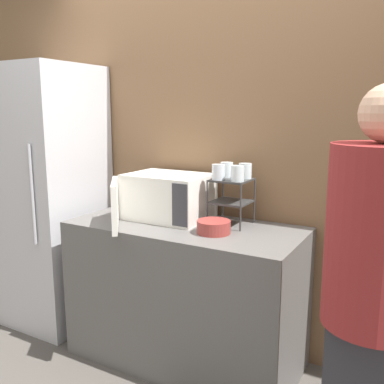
{
  "coord_description": "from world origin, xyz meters",
  "views": [
    {
      "loc": [
        1.28,
        -1.85,
        1.58
      ],
      "look_at": [
        0.03,
        0.36,
        1.1
      ],
      "focal_mm": 40.0,
      "sensor_mm": 36.0,
      "label": 1
    }
  ],
  "objects_px": {
    "glass_back_left": "(227,170)",
    "person": "(375,282)",
    "glass_back_right": "(245,171)",
    "bowl": "(214,227)",
    "microwave": "(166,197)",
    "glass_front_right": "(238,173)",
    "dish_rack": "(231,192)",
    "glass_front_left": "(218,172)",
    "refrigerator": "(51,197)"
  },
  "relations": [
    {
      "from": "glass_back_right",
      "to": "glass_back_left",
      "type": "bearing_deg",
      "value": -177.34
    },
    {
      "from": "microwave",
      "to": "dish_rack",
      "type": "distance_m",
      "value": 0.44
    },
    {
      "from": "microwave",
      "to": "person",
      "type": "relative_size",
      "value": 0.43
    },
    {
      "from": "bowl",
      "to": "glass_front_left",
      "type": "bearing_deg",
      "value": 107.86
    },
    {
      "from": "glass_back_left",
      "to": "person",
      "type": "distance_m",
      "value": 1.21
    },
    {
      "from": "bowl",
      "to": "refrigerator",
      "type": "distance_m",
      "value": 1.39
    },
    {
      "from": "microwave",
      "to": "bowl",
      "type": "relative_size",
      "value": 3.74
    },
    {
      "from": "glass_front_right",
      "to": "bowl",
      "type": "height_order",
      "value": "glass_front_right"
    },
    {
      "from": "glass_front_right",
      "to": "bowl",
      "type": "relative_size",
      "value": 0.48
    },
    {
      "from": "glass_front_left",
      "to": "bowl",
      "type": "distance_m",
      "value": 0.34
    },
    {
      "from": "microwave",
      "to": "refrigerator",
      "type": "relative_size",
      "value": 0.38
    },
    {
      "from": "glass_front_left",
      "to": "glass_back_right",
      "type": "relative_size",
      "value": 1.0
    },
    {
      "from": "refrigerator",
      "to": "bowl",
      "type": "bearing_deg",
      "value": -3.49
    },
    {
      "from": "glass_back_left",
      "to": "bowl",
      "type": "distance_m",
      "value": 0.41
    },
    {
      "from": "microwave",
      "to": "glass_back_left",
      "type": "distance_m",
      "value": 0.43
    },
    {
      "from": "dish_rack",
      "to": "glass_back_left",
      "type": "distance_m",
      "value": 0.15
    },
    {
      "from": "microwave",
      "to": "glass_front_right",
      "type": "xyz_separation_m",
      "value": [
        0.49,
        0.01,
        0.18
      ]
    },
    {
      "from": "glass_front_left",
      "to": "glass_back_left",
      "type": "xyz_separation_m",
      "value": [
        -0.0,
        0.12,
        0.0
      ]
    },
    {
      "from": "microwave",
      "to": "glass_front_right",
      "type": "relative_size",
      "value": 7.84
    },
    {
      "from": "dish_rack",
      "to": "glass_back_left",
      "type": "xyz_separation_m",
      "value": [
        -0.06,
        0.06,
        0.13
      ]
    },
    {
      "from": "microwave",
      "to": "bowl",
      "type": "height_order",
      "value": "microwave"
    },
    {
      "from": "glass_back_left",
      "to": "bowl",
      "type": "height_order",
      "value": "glass_back_left"
    },
    {
      "from": "dish_rack",
      "to": "glass_back_right",
      "type": "bearing_deg",
      "value": 44.87
    },
    {
      "from": "person",
      "to": "glass_back_right",
      "type": "bearing_deg",
      "value": 140.44
    },
    {
      "from": "glass_front_right",
      "to": "person",
      "type": "xyz_separation_m",
      "value": [
        0.83,
        -0.57,
        -0.29
      ]
    },
    {
      "from": "bowl",
      "to": "glass_back_right",
      "type": "bearing_deg",
      "value": 76.39
    },
    {
      "from": "glass_front_right",
      "to": "person",
      "type": "height_order",
      "value": "person"
    },
    {
      "from": "glass_front_left",
      "to": "refrigerator",
      "type": "distance_m",
      "value": 1.37
    },
    {
      "from": "glass_front_left",
      "to": "microwave",
      "type": "bearing_deg",
      "value": -178.53
    },
    {
      "from": "microwave",
      "to": "refrigerator",
      "type": "bearing_deg",
      "value": -176.18
    },
    {
      "from": "dish_rack",
      "to": "glass_back_right",
      "type": "distance_m",
      "value": 0.15
    },
    {
      "from": "microwave",
      "to": "glass_back_right",
      "type": "height_order",
      "value": "glass_back_right"
    },
    {
      "from": "refrigerator",
      "to": "glass_back_left",
      "type": "bearing_deg",
      "value": 8.16
    },
    {
      "from": "glass_front_left",
      "to": "refrigerator",
      "type": "xyz_separation_m",
      "value": [
        -1.34,
        -0.07,
        -0.28
      ]
    },
    {
      "from": "glass_front_right",
      "to": "person",
      "type": "relative_size",
      "value": 0.05
    },
    {
      "from": "person",
      "to": "dish_rack",
      "type": "bearing_deg",
      "value": 145.0
    },
    {
      "from": "glass_front_left",
      "to": "glass_front_right",
      "type": "bearing_deg",
      "value": 0.69
    },
    {
      "from": "dish_rack",
      "to": "glass_front_left",
      "type": "bearing_deg",
      "value": -133.13
    },
    {
      "from": "glass_back_right",
      "to": "bowl",
      "type": "distance_m",
      "value": 0.41
    },
    {
      "from": "glass_back_right",
      "to": "glass_front_left",
      "type": "bearing_deg",
      "value": -134.15
    },
    {
      "from": "glass_front_right",
      "to": "refrigerator",
      "type": "distance_m",
      "value": 1.49
    },
    {
      "from": "glass_back_left",
      "to": "person",
      "type": "height_order",
      "value": "person"
    },
    {
      "from": "glass_back_right",
      "to": "bowl",
      "type": "xyz_separation_m",
      "value": [
        -0.07,
        -0.28,
        -0.29
      ]
    },
    {
      "from": "glass_front_left",
      "to": "glass_back_left",
      "type": "distance_m",
      "value": 0.12
    },
    {
      "from": "bowl",
      "to": "dish_rack",
      "type": "bearing_deg",
      "value": 88.29
    },
    {
      "from": "microwave",
      "to": "person",
      "type": "bearing_deg",
      "value": -22.79
    },
    {
      "from": "bowl",
      "to": "microwave",
      "type": "bearing_deg",
      "value": 160.37
    },
    {
      "from": "person",
      "to": "refrigerator",
      "type": "distance_m",
      "value": 2.34
    },
    {
      "from": "glass_back_left",
      "to": "glass_back_right",
      "type": "bearing_deg",
      "value": 2.66
    },
    {
      "from": "bowl",
      "to": "person",
      "type": "xyz_separation_m",
      "value": [
        0.9,
        -0.41,
        0.0
      ]
    }
  ]
}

